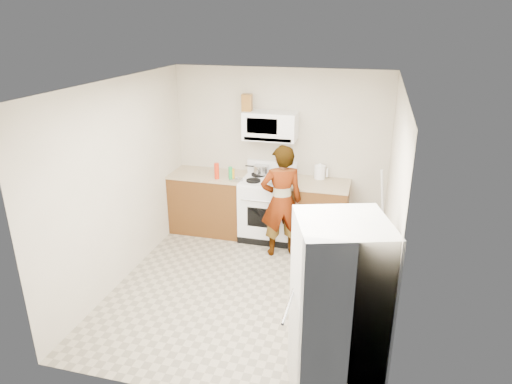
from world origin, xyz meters
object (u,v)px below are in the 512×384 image
(saucepan, at_px, (261,169))
(kettle, at_px, (320,172))
(person, at_px, (281,201))
(fridge, at_px, (337,316))
(microwave, at_px, (270,126))
(gas_range, at_px, (268,207))

(saucepan, bearing_deg, kettle, 3.25)
(saucepan, bearing_deg, person, -55.24)
(saucepan, bearing_deg, fridge, -65.36)
(microwave, height_order, person, microwave)
(person, distance_m, kettle, 0.85)
(kettle, height_order, saucepan, kettle)
(microwave, distance_m, person, 1.13)
(fridge, bearing_deg, gas_range, 95.63)
(person, bearing_deg, fridge, 89.82)
(gas_range, height_order, microwave, microwave)
(gas_range, distance_m, kettle, 0.94)
(gas_range, relative_size, fridge, 0.66)
(fridge, bearing_deg, person, 93.72)
(gas_range, bearing_deg, microwave, 90.00)
(kettle, bearing_deg, person, -128.98)
(person, bearing_deg, kettle, -143.05)
(person, xyz_separation_m, fridge, (0.98, -2.47, 0.05))
(gas_range, bearing_deg, person, -57.51)
(person, bearing_deg, saucepan, -77.06)
(kettle, bearing_deg, fridge, -87.79)
(person, relative_size, fridge, 0.94)
(fridge, bearing_deg, microwave, 94.75)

